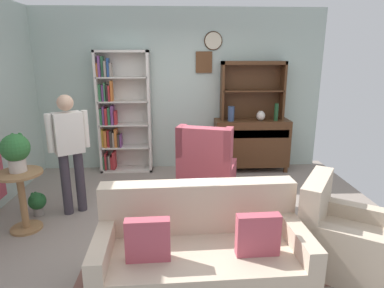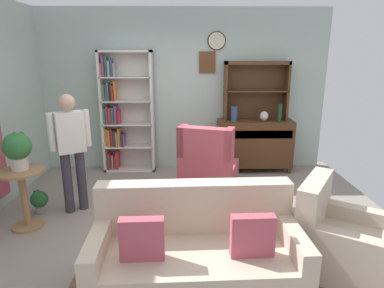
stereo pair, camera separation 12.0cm
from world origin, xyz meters
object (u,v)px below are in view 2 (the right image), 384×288
object	(u,v)px
book_stack	(202,196)
potted_plant_small	(39,200)
bottle_wine	(280,113)
wingback_chair	(208,168)
coffee_table	(202,205)
vase_round	(264,116)
bookshelf	(123,114)
sideboard_hutch	(256,83)
couch_floral	(196,256)
plant_stand	(23,193)
sideboard	(254,143)
person_reading	(71,145)
armchair_floral	(338,241)
potted_plant_large	(17,148)
vase_tall	(234,114)

from	to	relation	value
book_stack	potted_plant_small	bearing A→B (deg)	165.86
bottle_wine	wingback_chair	bearing A→B (deg)	-145.13
coffee_table	vase_round	bearing A→B (deg)	60.95
bookshelf	sideboard_hutch	size ratio (longest dim) A/B	1.91
sideboard_hutch	book_stack	distance (m)	2.71
wingback_chair	book_stack	xyz separation A→B (m)	(-0.14, -1.17, 0.08)
vase_round	bookshelf	bearing A→B (deg)	176.46
couch_floral	plant_stand	xyz separation A→B (m)	(-2.02, 1.11, 0.13)
sideboard_hutch	bookshelf	bearing A→B (deg)	-179.38
vase_round	sideboard	bearing A→B (deg)	152.83
book_stack	bottle_wine	bearing A→B (deg)	55.36
bookshelf	wingback_chair	distance (m)	1.89
person_reading	couch_floral	bearing A→B (deg)	-44.76
bottle_wine	armchair_floral	world-z (taller)	bottle_wine
potted_plant_small	person_reading	size ratio (longest dim) A/B	0.20
sideboard	book_stack	bearing A→B (deg)	-115.65
vase_round	bottle_wine	world-z (taller)	bottle_wine
sideboard	potted_plant_small	xyz separation A→B (m)	(-3.15, -1.61, -0.33)
plant_stand	potted_plant_small	distance (m)	0.45
couch_floral	wingback_chair	xyz separation A→B (m)	(0.24, 2.10, 0.07)
sideboard	person_reading	size ratio (longest dim) A/B	0.83
bottle_wine	person_reading	world-z (taller)	person_reading
armchair_floral	potted_plant_large	bearing A→B (deg)	165.28
plant_stand	vase_round	bearing A→B (deg)	30.18
vase_round	plant_stand	xyz separation A→B (m)	(-3.28, -1.91, -0.56)
vase_round	plant_stand	distance (m)	3.83
bookshelf	couch_floral	bearing A→B (deg)	-69.52
potted_plant_small	vase_tall	bearing A→B (deg)	29.03
sideboard_hutch	couch_floral	distance (m)	3.61
person_reading	book_stack	size ratio (longest dim) A/B	7.22
vase_tall	potted_plant_small	bearing A→B (deg)	-150.97
person_reading	vase_round	bearing A→B (deg)	27.49
sideboard_hutch	person_reading	distance (m)	3.22
vase_tall	vase_round	distance (m)	0.52
vase_round	armchair_floral	xyz separation A→B (m)	(0.12, -2.77, -0.72)
wingback_chair	potted_plant_large	xyz separation A→B (m)	(-2.28, -0.96, 0.60)
vase_tall	plant_stand	bearing A→B (deg)	-145.54
vase_tall	wingback_chair	distance (m)	1.22
bottle_wine	armchair_floral	distance (m)	2.86
coffee_table	book_stack	bearing A→B (deg)	91.94
person_reading	bottle_wine	bearing A→B (deg)	25.13
sideboard	armchair_floral	world-z (taller)	sideboard
armchair_floral	bookshelf	bearing A→B (deg)	131.28
sideboard	vase_tall	bearing A→B (deg)	-168.37
couch_floral	book_stack	size ratio (longest dim) A/B	8.47
bookshelf	coffee_table	xyz separation A→B (m)	(1.28, -2.24, -0.67)
coffee_table	sideboard	bearing A→B (deg)	64.46
vase_tall	coffee_table	distance (m)	2.28
bottle_wine	book_stack	world-z (taller)	bottle_wine
plant_stand	potted_plant_large	size ratio (longest dim) A/B	1.64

